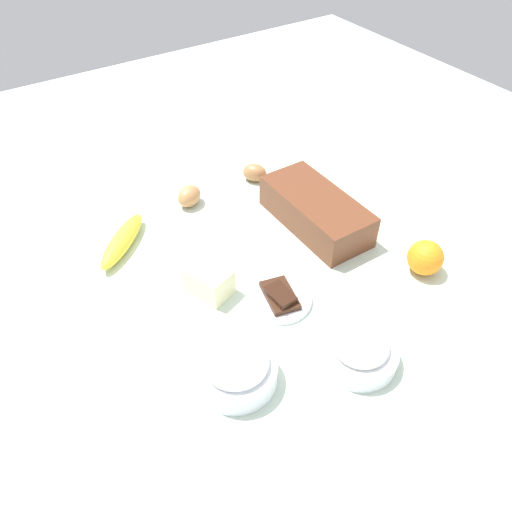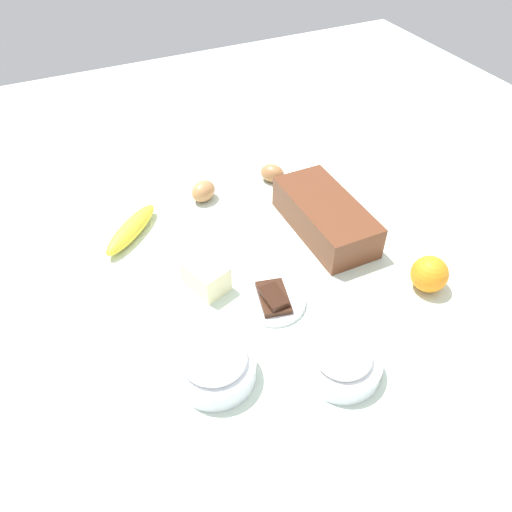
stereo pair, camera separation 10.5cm
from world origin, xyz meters
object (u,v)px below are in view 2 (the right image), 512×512
Objects in this scene: egg_near_butter at (272,173)px; orange_fruit at (429,274)px; banana at (131,229)px; loaf_pan at (325,216)px; sugar_bowl at (215,365)px; egg_beside_bowl at (203,191)px; flour_bowl at (342,361)px; chocolate_plate at (273,300)px; butter_block at (205,275)px.

orange_fruit is at bearing 13.44° from egg_near_butter.
banana is 2.50× the size of orange_fruit.
loaf_pan is 0.45m from banana.
sugar_bowl reaches higher than egg_beside_bowl.
banana is at bearing -81.27° from egg_near_butter.
egg_near_butter is (-0.58, 0.16, -0.00)m from flour_bowl.
loaf_pan is 4.39× the size of egg_near_butter.
loaf_pan is 2.15× the size of chocolate_plate.
flour_bowl is 0.98× the size of sugar_bowl.
egg_beside_bowl is (-0.48, -0.31, -0.01)m from orange_fruit.
banana is 0.40m from egg_near_butter.
orange_fruit is 1.19× the size of egg_near_butter.
loaf_pan is 0.39m from flour_bowl.
butter_block is 1.41× the size of egg_near_butter.
banana is at bearing -73.29° from egg_beside_bowl.
sugar_bowl is 0.44m from banana.
egg_near_butter is at bearing 98.73° from banana.
orange_fruit is at bearing 72.77° from chocolate_plate.
egg_beside_bowl is 0.52× the size of chocolate_plate.
egg_near_butter is 0.19m from egg_beside_bowl.
butter_block reaches higher than egg_near_butter.
sugar_bowl is at bearing -57.09° from chocolate_plate.
egg_near_butter is at bearing -166.56° from orange_fruit.
chocolate_plate is (-0.19, -0.04, -0.02)m from flour_bowl.
orange_fruit reaches higher than egg_near_butter.
egg_beside_bowl is (-0.23, -0.21, -0.02)m from loaf_pan.
loaf_pan is 1.96× the size of sugar_bowl.
sugar_bowl is 0.61m from egg_near_butter.
egg_beside_bowl is (-0.06, 0.20, 0.01)m from banana.
orange_fruit is (-0.10, 0.27, 0.01)m from flour_bowl.
banana is at bearing -129.67° from orange_fruit.
banana is at bearing -155.46° from flour_bowl.
orange_fruit is 0.58× the size of chocolate_plate.
loaf_pan is at bearing 153.41° from flour_bowl.
orange_fruit is at bearing 91.73° from sugar_bowl.
butter_block reaches higher than chocolate_plate.
banana is 0.21m from egg_beside_bowl.
butter_block is at bearing 23.60° from banana.
loaf_pan is 0.23m from egg_near_butter.
loaf_pan is at bearing 124.86° from sugar_bowl.
egg_near_butter is (-0.23, -0.02, -0.02)m from loaf_pan.
sugar_bowl is (0.26, -0.38, -0.01)m from loaf_pan.
sugar_bowl reaches higher than banana.
banana is 2.98× the size of egg_near_butter.
loaf_pan is at bearing 4.79° from egg_near_butter.
flour_bowl reaches higher than banana.
egg_near_butter is (-0.06, 0.39, 0.00)m from banana.
banana is 0.66m from orange_fruit.
sugar_bowl is 0.22m from butter_block.
flour_bowl is 0.29m from orange_fruit.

